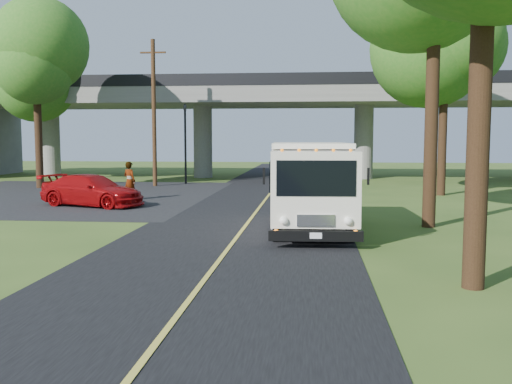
# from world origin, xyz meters

# --- Properties ---
(ground) EXTENTS (120.00, 120.00, 0.00)m
(ground) POSITION_xyz_m (0.00, 0.00, 0.00)
(ground) COLOR #36501C
(ground) RESTS_ON ground
(road) EXTENTS (7.00, 90.00, 0.02)m
(road) POSITION_xyz_m (0.00, 10.00, 0.01)
(road) COLOR black
(road) RESTS_ON ground
(parking_lot) EXTENTS (16.00, 18.00, 0.01)m
(parking_lot) POSITION_xyz_m (-11.00, 18.00, 0.01)
(parking_lot) COLOR black
(parking_lot) RESTS_ON ground
(lane_line) EXTENTS (0.12, 90.00, 0.01)m
(lane_line) POSITION_xyz_m (0.00, 10.00, 0.03)
(lane_line) COLOR gold
(lane_line) RESTS_ON road
(overpass) EXTENTS (54.00, 10.00, 7.30)m
(overpass) POSITION_xyz_m (0.00, 32.00, 4.56)
(overpass) COLOR slate
(overpass) RESTS_ON ground
(traffic_signal) EXTENTS (0.18, 0.22, 5.20)m
(traffic_signal) POSITION_xyz_m (-6.00, 26.00, 3.20)
(traffic_signal) COLOR black
(traffic_signal) RESTS_ON ground
(utility_pole) EXTENTS (1.60, 0.26, 9.00)m
(utility_pole) POSITION_xyz_m (-7.50, 24.00, 4.59)
(utility_pole) COLOR #472D19
(utility_pole) RESTS_ON ground
(tree_right_far) EXTENTS (5.77, 5.67, 10.99)m
(tree_right_far) POSITION_xyz_m (9.21, 19.84, 8.30)
(tree_right_far) COLOR #382314
(tree_right_far) RESTS_ON ground
(tree_left_lot) EXTENTS (5.60, 5.50, 10.50)m
(tree_left_lot) POSITION_xyz_m (-13.79, 21.84, 7.90)
(tree_left_lot) COLOR #382314
(tree_left_lot) RESTS_ON ground
(tree_left_far) EXTENTS (5.26, 5.16, 9.89)m
(tree_left_far) POSITION_xyz_m (-16.79, 27.84, 7.45)
(tree_left_far) COLOR #382314
(tree_left_far) RESTS_ON ground
(step_van) EXTENTS (2.83, 6.91, 2.85)m
(step_van) POSITION_xyz_m (2.20, 7.92, 1.55)
(step_van) COLOR silver
(step_van) RESTS_ON ground
(red_sedan) EXTENTS (5.17, 3.30, 1.40)m
(red_sedan) POSITION_xyz_m (-7.42, 13.59, 0.70)
(red_sedan) COLOR #9C090B
(red_sedan) RESTS_ON ground
(pedestrian) EXTENTS (0.81, 0.71, 1.87)m
(pedestrian) POSITION_xyz_m (-6.55, 16.12, 0.94)
(pedestrian) COLOR gray
(pedestrian) RESTS_ON ground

